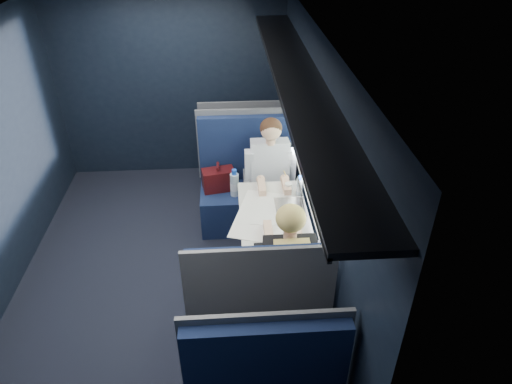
{
  "coord_description": "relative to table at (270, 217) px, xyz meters",
  "views": [
    {
      "loc": [
        0.67,
        -3.36,
        3.16
      ],
      "look_at": [
        0.9,
        0.0,
        0.95
      ],
      "focal_mm": 32.0,
      "sensor_mm": 36.0,
      "label": 1
    }
  ],
  "objects": [
    {
      "name": "cup",
      "position": [
        0.2,
        0.31,
        0.12
      ],
      "size": [
        0.07,
        0.07,
        0.09
      ],
      "primitive_type": "cylinder",
      "color": "white",
      "rests_on": "table"
    },
    {
      "name": "man",
      "position": [
        0.07,
        0.7,
        0.06
      ],
      "size": [
        0.53,
        0.56,
        1.32
      ],
      "color": "black",
      "rests_on": "ground"
    },
    {
      "name": "room_shell",
      "position": [
        -1.01,
        0.0,
        0.81
      ],
      "size": [
        3.0,
        4.4,
        2.4
      ],
      "color": "black",
      "rests_on": "ground"
    },
    {
      "name": "table",
      "position": [
        0.0,
        0.0,
        0.0
      ],
      "size": [
        0.62,
        1.0,
        0.74
      ],
      "color": "#54565E",
      "rests_on": "ground"
    },
    {
      "name": "seat_row_front",
      "position": [
        -0.18,
        1.8,
        -0.25
      ],
      "size": [
        1.04,
        0.51,
        1.16
      ],
      "color": "#0C1637",
      "rests_on": "ground"
    },
    {
      "name": "ground",
      "position": [
        -1.03,
        0.0,
        -0.67
      ],
      "size": [
        2.8,
        4.2,
        0.01
      ],
      "primitive_type": "cube",
      "color": "black"
    },
    {
      "name": "woman",
      "position": [
        0.07,
        -0.71,
        0.06
      ],
      "size": [
        0.53,
        0.56,
        1.32
      ],
      "color": "black",
      "rests_on": "ground"
    },
    {
      "name": "bottle_small",
      "position": [
        0.3,
        0.25,
        0.17
      ],
      "size": [
        0.06,
        0.06,
        0.21
      ],
      "color": "silver",
      "rests_on": "table"
    },
    {
      "name": "seat_bay_far",
      "position": [
        -0.18,
        -0.87,
        -0.25
      ],
      "size": [
        1.04,
        0.62,
        1.26
      ],
      "color": "#0C1637",
      "rests_on": "ground"
    },
    {
      "name": "papers",
      "position": [
        -0.05,
        -0.08,
        0.08
      ],
      "size": [
        0.71,
        0.87,
        0.01
      ],
      "primitive_type": "cube",
      "rotation": [
        0.0,
        0.0,
        -0.29
      ],
      "color": "white",
      "rests_on": "table"
    },
    {
      "name": "seat_bay_near",
      "position": [
        -0.2,
        0.87,
        -0.24
      ],
      "size": [
        1.04,
        0.62,
        1.26
      ],
      "color": "#0C1637",
      "rests_on": "ground"
    },
    {
      "name": "laptop",
      "position": [
        0.23,
        0.02,
        0.14
      ],
      "size": [
        0.25,
        0.33,
        0.25
      ],
      "color": "silver",
      "rests_on": "table"
    }
  ]
}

